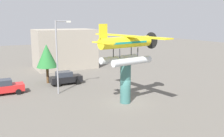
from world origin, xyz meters
TOP-DOWN VIEW (x-y plane):
  - ground_plane at (0.00, 0.00)m, footprint 140.00×140.00m
  - display_pedestal at (0.00, 0.00)m, footprint 1.10×1.10m
  - floatplane_monument at (0.13, 0.02)m, footprint 7.12×10.43m
  - car_near_red at (-10.93, 9.20)m, footprint 4.20×2.02m
  - car_mid_black at (-3.20, 10.42)m, footprint 4.20×2.02m
  - streetlight_primary at (-5.11, 6.54)m, footprint 1.84×0.28m
  - storefront_building at (0.35, 22.00)m, footprint 10.38×6.60m
  - tree_east at (-5.17, 12.19)m, footprint 2.81×2.81m

SIDE VIEW (x-z plane):
  - ground_plane at x=0.00m, z-range 0.00..0.00m
  - car_near_red at x=-10.93m, z-range 0.00..1.76m
  - car_mid_black at x=-3.20m, z-range 0.00..1.76m
  - display_pedestal at x=0.00m, z-range 0.00..4.20m
  - storefront_building at x=0.35m, z-range 0.00..6.93m
  - tree_east at x=-5.17m, z-range 1.08..6.44m
  - streetlight_primary at x=-5.11m, z-range 0.64..9.16m
  - floatplane_monument at x=0.13m, z-range 3.87..7.87m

